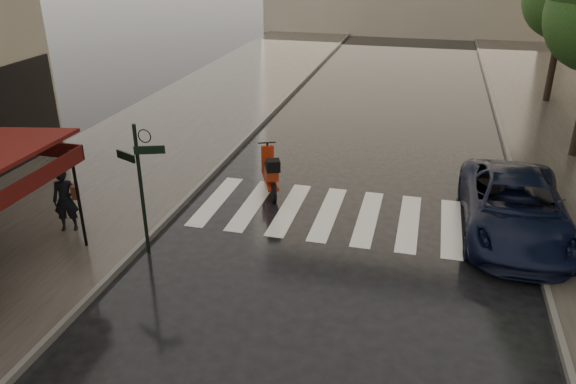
% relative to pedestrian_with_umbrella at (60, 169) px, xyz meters
% --- Properties ---
extents(ground, '(120.00, 120.00, 0.00)m').
position_rel_pedestrian_with_umbrella_xyz_m(ground, '(3.47, -3.36, -1.72)').
color(ground, black).
rests_on(ground, ground).
extents(sidewalk_near, '(6.00, 60.00, 0.12)m').
position_rel_pedestrian_with_umbrella_xyz_m(sidewalk_near, '(-1.03, 8.64, -1.66)').
color(sidewalk_near, '#38332D').
rests_on(sidewalk_near, ground).
extents(curb_near, '(0.12, 60.00, 0.16)m').
position_rel_pedestrian_with_umbrella_xyz_m(curb_near, '(2.02, 8.64, -1.65)').
color(curb_near, '#595651').
rests_on(curb_near, ground).
extents(curb_far, '(0.12, 60.00, 0.16)m').
position_rel_pedestrian_with_umbrella_xyz_m(curb_far, '(10.92, 8.64, -1.65)').
color(curb_far, '#595651').
rests_on(curb_far, ground).
extents(crosswalk, '(7.85, 3.20, 0.01)m').
position_rel_pedestrian_with_umbrella_xyz_m(crosswalk, '(6.45, 2.64, -1.72)').
color(crosswalk, silver).
rests_on(crosswalk, ground).
extents(signpost, '(1.17, 0.29, 3.10)m').
position_rel_pedestrian_with_umbrella_xyz_m(signpost, '(2.28, -0.36, 0.11)').
color(signpost, black).
rests_on(signpost, ground).
extents(pedestrian_with_umbrella, '(1.24, 1.25, 2.41)m').
position_rel_pedestrian_with_umbrella_xyz_m(pedestrian_with_umbrella, '(0.00, 0.00, 0.00)').
color(pedestrian_with_umbrella, black).
rests_on(pedestrian_with_umbrella, sidewalk_near).
extents(scooter, '(1.00, 1.82, 1.27)m').
position_rel_pedestrian_with_umbrella_xyz_m(scooter, '(4.09, 3.55, -1.13)').
color(scooter, black).
rests_on(scooter, ground).
extents(parked_car, '(2.47, 5.22, 1.44)m').
position_rel_pedestrian_with_umbrella_xyz_m(parked_car, '(10.47, 2.69, -1.00)').
color(parked_car, black).
rests_on(parked_car, ground).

